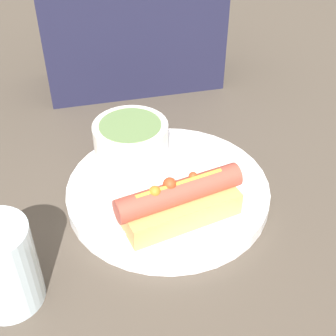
{
  "coord_description": "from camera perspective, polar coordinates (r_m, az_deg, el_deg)",
  "views": [
    {
      "loc": [
        -0.11,
        -0.45,
        0.43
      ],
      "look_at": [
        0.0,
        0.0,
        0.05
      ],
      "focal_mm": 50.0,
      "sensor_mm": 36.0,
      "label": 1
    }
  ],
  "objects": [
    {
      "name": "soup_bowl",
      "position": [
        0.65,
        -4.53,
        3.41
      ],
      "size": [
        0.1,
        0.1,
        0.06
      ],
      "color": "silver",
      "rests_on": "dinner_plate"
    },
    {
      "name": "drinking_glass",
      "position": [
        0.51,
        -19.62,
        -11.22
      ],
      "size": [
        0.07,
        0.07,
        0.1
      ],
      "color": "silver",
      "rests_on": "ground_plane"
    },
    {
      "name": "ground_plane",
      "position": [
        0.63,
        0.0,
        -3.47
      ],
      "size": [
        4.0,
        4.0,
        0.0
      ],
      "primitive_type": "plane",
      "color": "#4C4238"
    },
    {
      "name": "hot_dog",
      "position": [
        0.56,
        1.38,
        -4.07
      ],
      "size": [
        0.16,
        0.09,
        0.06
      ],
      "rotation": [
        0.0,
        0.0,
        0.21
      ],
      "color": "tan",
      "rests_on": "dinner_plate"
    },
    {
      "name": "dinner_plate",
      "position": [
        0.63,
        0.0,
        -2.82
      ],
      "size": [
        0.27,
        0.27,
        0.02
      ],
      "color": "white",
      "rests_on": "ground_plane"
    },
    {
      "name": "spoon",
      "position": [
        0.65,
        -5.32,
        0.33
      ],
      "size": [
        0.04,
        0.17,
        0.01
      ],
      "rotation": [
        0.0,
        0.0,
        1.43
      ],
      "color": "#B7B7BC",
      "rests_on": "dinner_plate"
    }
  ]
}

